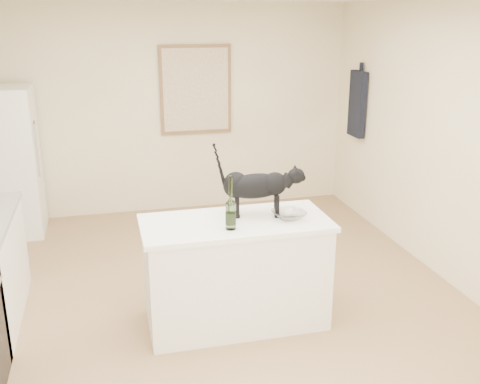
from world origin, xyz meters
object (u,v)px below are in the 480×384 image
object	(u,v)px
wine_bottle	(231,206)
fridge	(7,163)
black_cat	(256,189)
glass_bowl	(289,215)

from	to	relation	value
wine_bottle	fridge	bearing A→B (deg)	126.03
black_cat	wine_bottle	size ratio (longest dim) A/B	1.73
fridge	glass_bowl	world-z (taller)	fridge
fridge	black_cat	size ratio (longest dim) A/B	2.64
black_cat	wine_bottle	xyz separation A→B (m)	(-0.26, -0.24, -0.04)
fridge	black_cat	distance (m)	3.35
black_cat	glass_bowl	world-z (taller)	black_cat
black_cat	glass_bowl	distance (m)	0.34
black_cat	wine_bottle	distance (m)	0.36
fridge	glass_bowl	distance (m)	3.60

